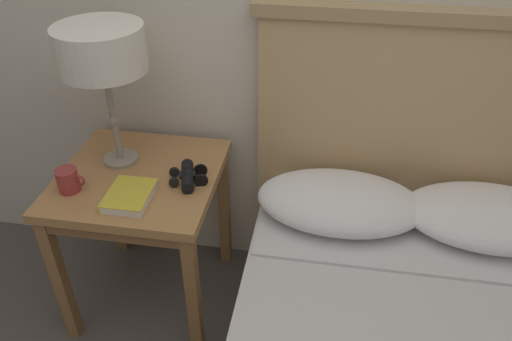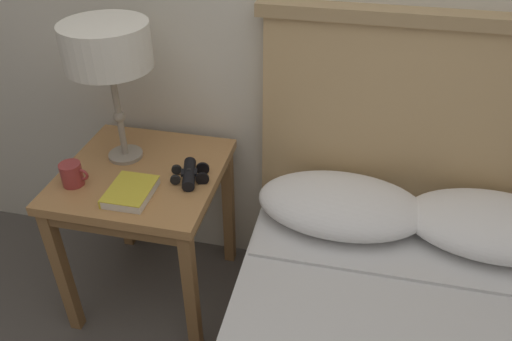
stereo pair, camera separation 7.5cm
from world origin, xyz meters
name	(u,v)px [view 2 (the right image)]	position (x,y,z in m)	size (l,w,h in m)	color
nightstand	(144,189)	(-0.60, 0.68, 0.55)	(0.58, 0.58, 0.64)	#AD7A47
table_lamp	(107,49)	(-0.69, 0.75, 1.07)	(0.30, 0.30, 0.52)	gray
book_on_nightstand	(130,192)	(-0.57, 0.52, 0.65)	(0.15, 0.18, 0.03)	silver
binoculars_pair	(190,174)	(-0.40, 0.66, 0.66)	(0.15, 0.16, 0.05)	black
coffee_mug	(72,174)	(-0.79, 0.54, 0.68)	(0.10, 0.08, 0.08)	#993333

